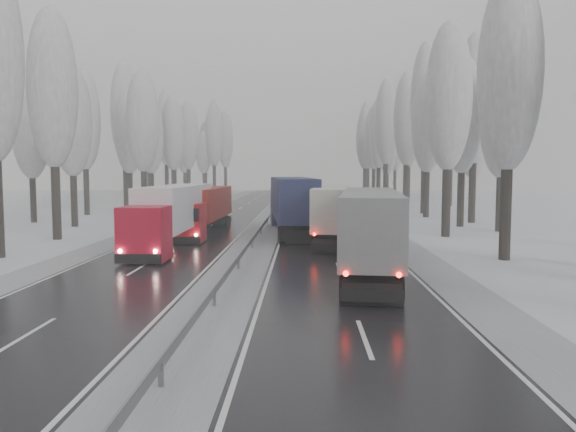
{
  "coord_description": "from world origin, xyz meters",
  "views": [
    {
      "loc": [
        3.36,
        -16.86,
        5.14
      ],
      "look_at": [
        2.38,
        19.55,
        2.2
      ],
      "focal_mm": 35.0,
      "sensor_mm": 36.0,
      "label": 1
    }
  ],
  "objects_px": {
    "box_truck_distant": "(328,194)",
    "truck_red_red": "(206,207)",
    "truck_grey_tarp": "(370,225)",
    "truck_red_white": "(173,211)",
    "truck_cream_box": "(334,209)",
    "truck_blue_box": "(291,201)"
  },
  "relations": [
    {
      "from": "box_truck_distant",
      "to": "truck_red_red",
      "type": "xyz_separation_m",
      "value": [
        -12.04,
        -45.48,
        0.88
      ]
    },
    {
      "from": "truck_cream_box",
      "to": "truck_red_white",
      "type": "distance_m",
      "value": 11.64
    },
    {
      "from": "truck_blue_box",
      "to": "truck_red_white",
      "type": "height_order",
      "value": "truck_blue_box"
    },
    {
      "from": "truck_red_white",
      "to": "truck_red_red",
      "type": "bearing_deg",
      "value": 85.63
    },
    {
      "from": "truck_cream_box",
      "to": "truck_blue_box",
      "type": "bearing_deg",
      "value": 130.8
    },
    {
      "from": "truck_grey_tarp",
      "to": "box_truck_distant",
      "type": "distance_m",
      "value": 63.47
    },
    {
      "from": "box_truck_distant",
      "to": "truck_red_white",
      "type": "xyz_separation_m",
      "value": [
        -12.76,
        -53.91,
        1.12
      ]
    },
    {
      "from": "truck_grey_tarp",
      "to": "truck_red_white",
      "type": "bearing_deg",
      "value": 147.64
    },
    {
      "from": "truck_red_white",
      "to": "box_truck_distant",
      "type": "bearing_deg",
      "value": 77.18
    },
    {
      "from": "truck_cream_box",
      "to": "truck_red_white",
      "type": "relative_size",
      "value": 0.98
    },
    {
      "from": "truck_blue_box",
      "to": "truck_red_red",
      "type": "bearing_deg",
      "value": 172.47
    },
    {
      "from": "truck_cream_box",
      "to": "truck_red_red",
      "type": "bearing_deg",
      "value": 160.26
    },
    {
      "from": "truck_grey_tarp",
      "to": "truck_blue_box",
      "type": "xyz_separation_m",
      "value": [
        -4.31,
        17.72,
        0.25
      ]
    },
    {
      "from": "truck_cream_box",
      "to": "box_truck_distant",
      "type": "distance_m",
      "value": 50.25
    },
    {
      "from": "box_truck_distant",
      "to": "truck_blue_box",
      "type": "bearing_deg",
      "value": -102.2
    },
    {
      "from": "truck_blue_box",
      "to": "truck_red_red",
      "type": "distance_m",
      "value": 7.1
    },
    {
      "from": "truck_grey_tarp",
      "to": "truck_cream_box",
      "type": "distance_m",
      "value": 13.29
    },
    {
      "from": "truck_grey_tarp",
      "to": "box_truck_distant",
      "type": "xyz_separation_m",
      "value": [
        0.66,
        63.46,
        -1.14
      ]
    },
    {
      "from": "truck_grey_tarp",
      "to": "truck_cream_box",
      "type": "relative_size",
      "value": 1.04
    },
    {
      "from": "truck_grey_tarp",
      "to": "truck_red_red",
      "type": "xyz_separation_m",
      "value": [
        -11.38,
        17.98,
        -0.26
      ]
    },
    {
      "from": "box_truck_distant",
      "to": "truck_red_red",
      "type": "bearing_deg",
      "value": -110.84
    },
    {
      "from": "truck_cream_box",
      "to": "truck_red_red",
      "type": "relative_size",
      "value": 1.09
    }
  ]
}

